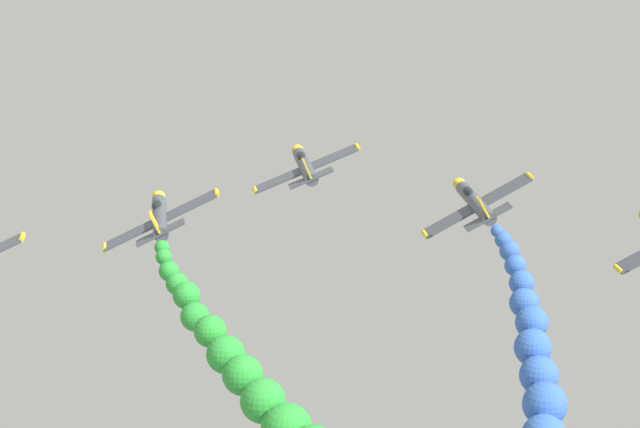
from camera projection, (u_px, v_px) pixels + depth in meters
The scene contains 5 objects.
airplane_lead at pixel (305, 166), 114.37m from camera, with size 9.01×10.35×3.88m.
airplane_left_inner at pixel (160, 216), 102.06m from camera, with size 8.82×10.35×4.36m.
smoke_trail_left_inner at pixel (255, 387), 79.91m from camera, with size 9.79×25.36×6.97m.
airplane_right_inner at pixel (475, 202), 106.14m from camera, with size 8.59×10.35×4.84m.
smoke_trail_right_inner at pixel (535, 363), 86.34m from camera, with size 3.98×21.83×8.71m.
Camera 1 is at (-12.43, -97.29, 114.97)m, focal length 77.17 mm.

